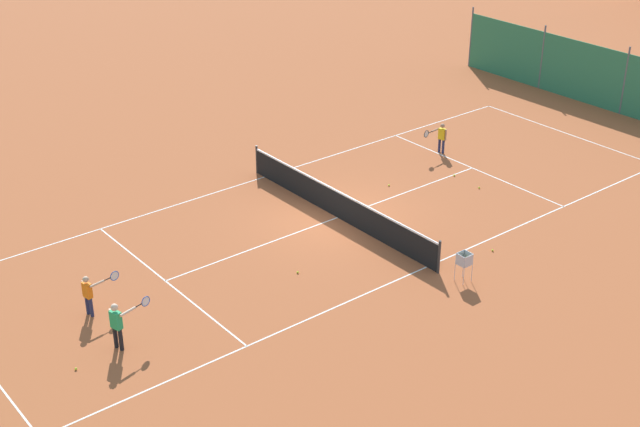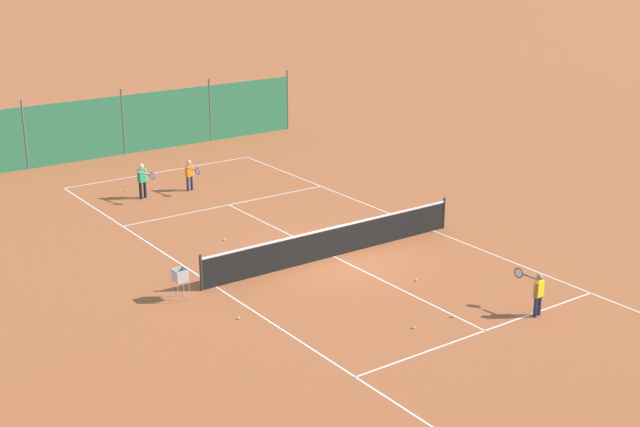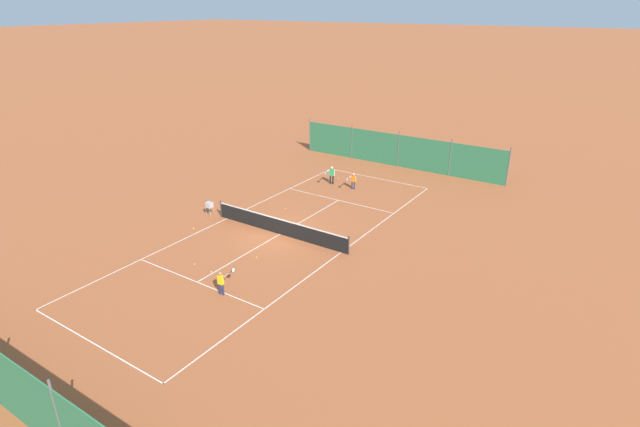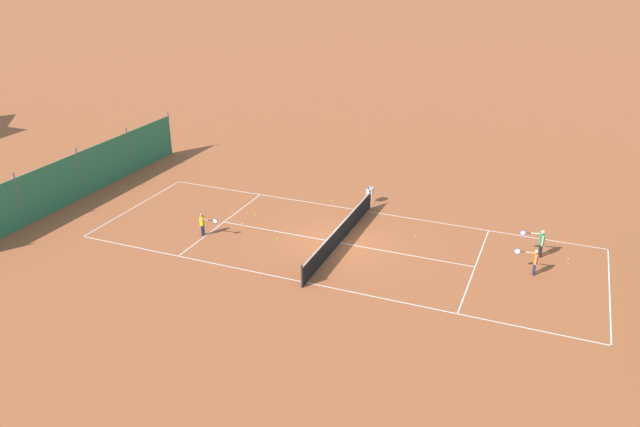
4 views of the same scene
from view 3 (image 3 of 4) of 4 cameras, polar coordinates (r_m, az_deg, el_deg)
ground_plane at (r=28.67m, az=-4.60°, el=-2.37°), size 600.00×600.00×0.00m
court_line_markings at (r=28.66m, az=-4.60°, el=-2.36°), size 8.25×23.85×0.01m
tennis_net at (r=28.46m, az=-4.63°, el=-1.46°), size 9.18×0.08×1.06m
windscreen_fence_near at (r=40.74m, az=8.92°, el=7.12°), size 17.28×0.08×2.90m
player_far_service at (r=23.04m, az=-11.19°, el=-7.56°), size 0.40×1.01×1.17m
player_far_baseline at (r=36.32m, az=1.32°, el=4.55°), size 0.44×1.12×1.32m
player_near_baseline at (r=35.34m, az=3.79°, el=3.85°), size 0.40×1.02×1.19m
tennis_ball_by_net_right at (r=32.08m, az=-3.96°, el=0.56°), size 0.07×0.07×0.07m
tennis_ball_mid_court at (r=26.10m, az=-14.14°, el=-5.64°), size 0.07×0.07×0.07m
tennis_ball_alley_right at (r=26.20m, az=-7.27°, el=-4.97°), size 0.07×0.07×0.07m
tennis_ball_by_net_left at (r=25.21m, az=-12.29°, el=-6.53°), size 0.07×0.07×0.07m
tennis_ball_near_corner at (r=30.14m, az=-14.24°, el=-1.65°), size 0.07×0.07×0.07m
tennis_ball_service_box at (r=37.67m, az=2.16°, el=4.04°), size 0.07×0.07×0.07m
ball_hopper at (r=31.56m, az=-12.53°, el=0.88°), size 0.36×0.36×0.89m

